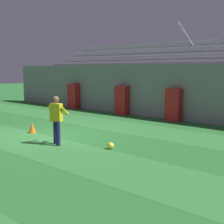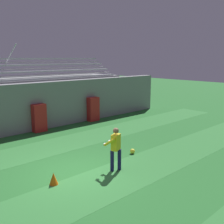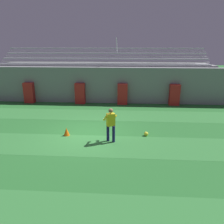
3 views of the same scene
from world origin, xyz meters
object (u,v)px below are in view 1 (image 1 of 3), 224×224
object	(u,v)px
padding_pillar_far_left	(74,96)
goalkeeper	(57,117)
soccer_ball	(111,146)
traffic_cone	(32,128)
padding_pillar_gate_left	(122,100)
padding_pillar_gate_right	(174,105)

from	to	relation	value
padding_pillar_far_left	goalkeeper	world-z (taller)	goalkeeper
padding_pillar_far_left	soccer_ball	bearing A→B (deg)	-34.94
goalkeeper	traffic_cone	size ratio (longest dim) A/B	3.98
traffic_cone	padding_pillar_gate_left	bearing A→B (deg)	95.12
padding_pillar_gate_left	padding_pillar_gate_right	distance (m)	3.33
padding_pillar_gate_left	traffic_cone	distance (m)	6.39
goalkeeper	traffic_cone	distance (m)	2.50
padding_pillar_gate_left	traffic_cone	world-z (taller)	padding_pillar_gate_left
padding_pillar_far_left	goalkeeper	xyz separation A→B (m)	(7.00, -6.90, 0.15)
padding_pillar_gate_left	goalkeeper	distance (m)	7.48
padding_pillar_far_left	goalkeeper	size ratio (longest dim) A/B	0.96
padding_pillar_gate_right	soccer_ball	world-z (taller)	padding_pillar_gate_right
soccer_ball	traffic_cone	world-z (taller)	traffic_cone
padding_pillar_far_left	soccer_ball	distance (m)	10.72
padding_pillar_gate_left	goalkeeper	xyz separation A→B (m)	(2.89, -6.90, 0.15)
padding_pillar_gate_right	traffic_cone	distance (m)	6.94
padding_pillar_gate_left	goalkeeper	bearing A→B (deg)	-67.29
padding_pillar_gate_right	goalkeeper	distance (m)	6.92
padding_pillar_gate_left	traffic_cone	bearing A→B (deg)	-84.88
padding_pillar_gate_right	traffic_cone	bearing A→B (deg)	-113.56
padding_pillar_gate_left	padding_pillar_far_left	bearing A→B (deg)	180.00
padding_pillar_gate_left	padding_pillar_gate_right	size ratio (longest dim) A/B	1.00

